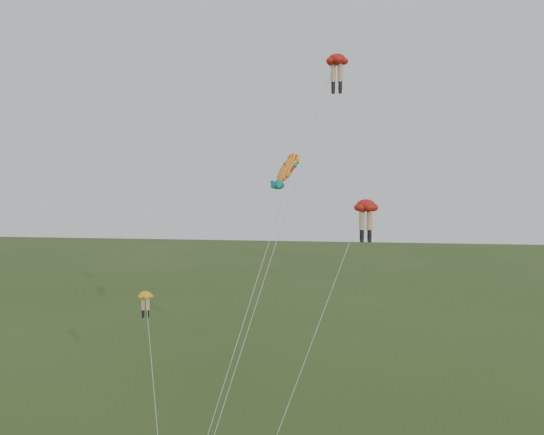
# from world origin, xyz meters

# --- Properties ---
(legs_kite_red_high) EXTENTS (6.67, 9.69, 22.63)m
(legs_kite_red_high) POSITION_xyz_m (5.12, 6.70, 21.70)
(legs_kite_red_high) COLOR red
(legs_kite_red_high) RESTS_ON ground
(legs_kite_red_mid) EXTENTS (5.60, 8.37, 13.52)m
(legs_kite_red_mid) POSITION_xyz_m (7.06, 5.65, 12.77)
(legs_kite_red_mid) COLOR red
(legs_kite_red_mid) RESTS_ON ground
(legs_kite_yellow) EXTENTS (4.86, 8.66, 7.71)m
(legs_kite_yellow) POSITION_xyz_m (-6.39, 3.88, 7.02)
(legs_kite_yellow) COLOR yellow
(legs_kite_yellow) RESTS_ON ground
(fish_kite) EXTENTS (3.84, 11.84, 16.84)m
(fish_kite) POSITION_xyz_m (1.92, 7.76, 15.44)
(fish_kite) COLOR yellow
(fish_kite) RESTS_ON ground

